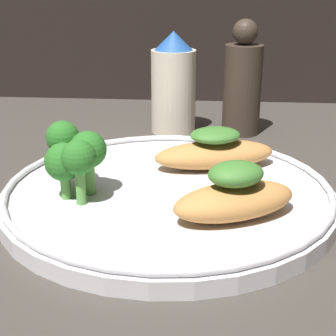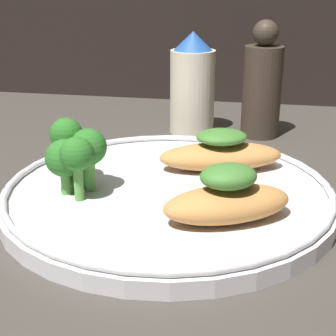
# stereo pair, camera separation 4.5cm
# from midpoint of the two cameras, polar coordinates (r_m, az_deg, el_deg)

# --- Properties ---
(ground_plane) EXTENTS (1.80, 1.80, 0.01)m
(ground_plane) POSITION_cam_midpoint_polar(r_m,az_deg,el_deg) (0.46, 2.77, -4.58)
(ground_plane) COLOR #3D3833
(plate) EXTENTS (0.29, 0.29, 0.02)m
(plate) POSITION_cam_midpoint_polar(r_m,az_deg,el_deg) (0.45, 2.81, -2.89)
(plate) COLOR silver
(plate) RESTS_ON ground_plane
(grilled_meat_front) EXTENTS (0.11, 0.09, 0.05)m
(grilled_meat_front) POSITION_cam_midpoint_polar(r_m,az_deg,el_deg) (0.40, 9.83, -3.46)
(grilled_meat_front) COLOR #BC7F42
(grilled_meat_front) RESTS_ON plate
(grilled_meat_middle) EXTENTS (0.13, 0.08, 0.04)m
(grilled_meat_middle) POSITION_cam_midpoint_polar(r_m,az_deg,el_deg) (0.50, 8.44, 1.58)
(grilled_meat_middle) COLOR #BC7F42
(grilled_meat_middle) RESTS_ON plate
(broccoli_bunch) EXTENTS (0.06, 0.06, 0.06)m
(broccoli_bunch) POSITION_cam_midpoint_polar(r_m,az_deg,el_deg) (0.44, -7.34, 1.79)
(broccoli_bunch) COLOR #569942
(broccoli_bunch) RESTS_ON plate
(sauce_bottle) EXTENTS (0.06, 0.06, 0.13)m
(sauce_bottle) POSITION_cam_midpoint_polar(r_m,az_deg,el_deg) (0.65, 4.71, 9.11)
(sauce_bottle) COLOR beige
(sauce_bottle) RESTS_ON ground_plane
(pepper_grinder) EXTENTS (0.05, 0.05, 0.14)m
(pepper_grinder) POSITION_cam_midpoint_polar(r_m,az_deg,el_deg) (0.65, 12.37, 8.84)
(pepper_grinder) COLOR #382D23
(pepper_grinder) RESTS_ON ground_plane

